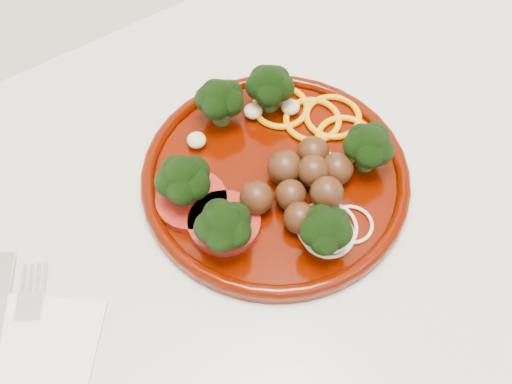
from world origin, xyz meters
TOP-DOWN VIEW (x-y plane):
  - counter at (0.00, 1.70)m, footprint 2.40×0.60m
  - plate at (-0.09, 1.71)m, footprint 0.27×0.27m

SIDE VIEW (x-z plane):
  - counter at x=0.00m, z-range 0.00..0.90m
  - plate at x=-0.09m, z-range 0.89..0.95m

